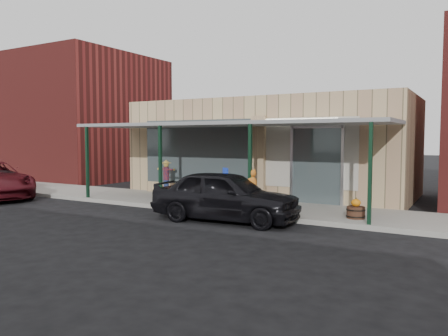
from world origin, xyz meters
The scene contains 9 objects.
ground centered at (0.00, 0.00, 0.00)m, with size 120.00×120.00×0.00m, color black.
sidewalk centered at (0.00, 3.60, 0.07)m, with size 40.00×3.20×0.15m, color gray.
storefront centered at (0.00, 8.16, 2.09)m, with size 12.00×6.25×4.20m.
awning centered at (0.00, 3.56, 3.01)m, with size 12.00×3.00×3.04m.
block_buildings_near centered at (2.01, 9.20, 3.77)m, with size 61.00×8.00×8.00m.
barrel_scarecrow centered at (-2.96, 4.00, 0.66)m, with size 0.90×0.72×1.50m.
barrel_pumpkin centered at (4.96, 2.90, 0.37)m, with size 0.61×0.61×0.63m.
handicap_sign centered at (0.76, 2.40, 1.05)m, with size 0.27×0.14×1.40m.
parked_sedan centered at (1.41, 1.28, 0.79)m, with size 4.73×2.18×1.58m.
Camera 1 is at (7.99, -10.24, 2.56)m, focal length 35.00 mm.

